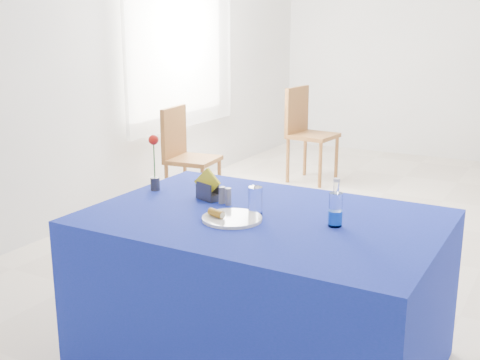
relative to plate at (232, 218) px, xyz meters
name	(u,v)px	position (x,y,z in m)	size (l,w,h in m)	color
floor	(399,254)	(0.30, 1.89, -0.77)	(7.00, 7.00, 0.00)	beige
room_shell	(417,3)	(0.30, 1.89, 0.98)	(7.00, 7.00, 7.00)	silver
window_pane	(177,31)	(-2.17, 2.69, 0.78)	(0.04, 1.50, 1.60)	white
curtain	(183,31)	(-2.10, 2.69, 0.78)	(0.04, 1.75, 1.85)	white
plate	(232,218)	(0.00, 0.00, 0.00)	(0.27, 0.27, 0.01)	silver
drinking_glass	(255,201)	(0.05, 0.13, 0.06)	(0.07, 0.07, 0.13)	white
salt_shaker	(228,197)	(-0.13, 0.19, 0.04)	(0.03, 0.03, 0.09)	slate
pepper_shaker	(222,195)	(-0.17, 0.20, 0.04)	(0.03, 0.03, 0.09)	slate
blue_table	(263,291)	(0.09, 0.13, -0.39)	(1.60, 1.10, 0.76)	navy
water_bottle	(335,210)	(0.43, 0.15, 0.06)	(0.06, 0.06, 0.21)	white
napkin_holder	(207,190)	(-0.27, 0.22, 0.04)	(0.15, 0.09, 0.16)	#3B3B40
rose_vase	(154,163)	(-0.61, 0.24, 0.14)	(0.05, 0.05, 0.30)	#29292E
chair_win_a	(184,151)	(-1.69, 2.08, -0.24)	(0.45, 0.45, 0.91)	#92572A
chair_win_b	(306,127)	(-1.15, 3.53, -0.20)	(0.48, 0.48, 0.98)	#92572A
banana_pieces	(217,213)	(-0.06, -0.03, 0.02)	(0.09, 0.06, 0.03)	gold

